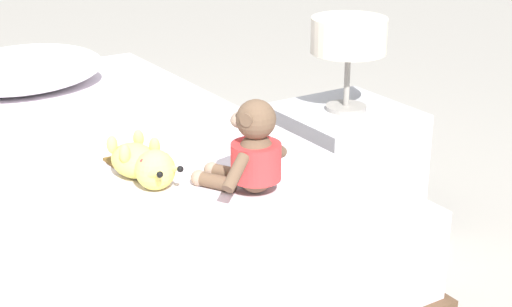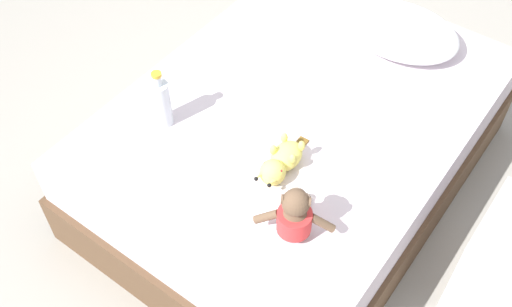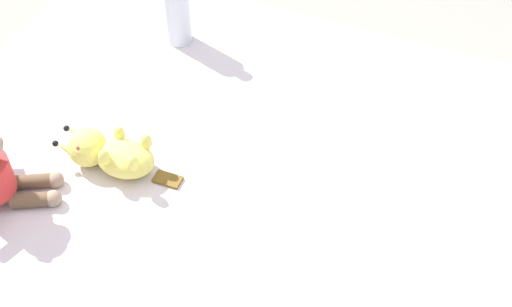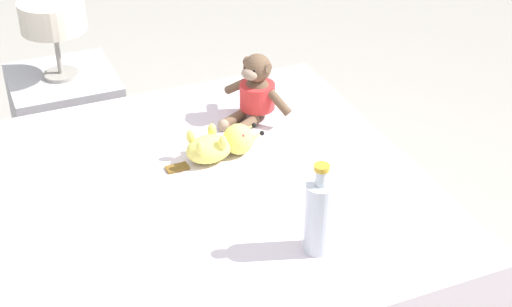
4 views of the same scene
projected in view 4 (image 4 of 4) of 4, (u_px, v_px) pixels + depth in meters
bed at (137, 272)px, 2.35m from camera, size 1.35×1.83×0.51m
plush_monkey at (255, 93)px, 2.60m from camera, size 0.27×0.25×0.24m
plush_yellow_creature at (222, 144)px, 2.41m from camera, size 0.12×0.33×0.10m
glass_bottle at (319, 215)px, 1.99m from camera, size 0.08×0.08×0.27m
nightstand at (69, 123)px, 3.19m from camera, size 0.42×0.42×0.44m
bedside_lamp at (53, 18)px, 2.94m from camera, size 0.25×0.25×0.32m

